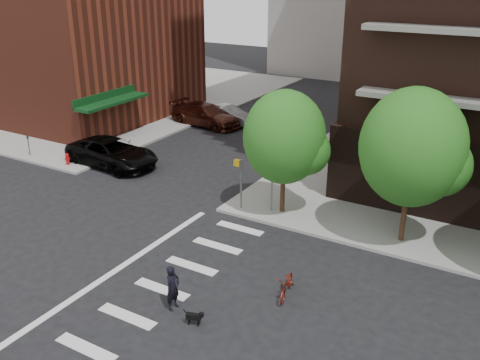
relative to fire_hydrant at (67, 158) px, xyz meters
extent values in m
plane|color=black|center=(10.50, -7.80, -0.55)|extent=(120.00, 120.00, 0.00)
cube|color=gray|center=(-14.00, 15.70, -0.48)|extent=(31.00, 33.00, 0.15)
cube|color=silver|center=(13.50, -11.80, -0.55)|extent=(2.40, 0.50, 0.01)
cube|color=silver|center=(13.50, -9.80, -0.55)|extent=(2.40, 0.50, 0.01)
cube|color=silver|center=(13.50, -7.80, -0.55)|extent=(2.40, 0.50, 0.01)
cube|color=silver|center=(13.50, -5.80, -0.55)|extent=(2.40, 0.50, 0.01)
cube|color=silver|center=(13.50, -3.80, -0.55)|extent=(2.40, 0.50, 0.01)
cube|color=silver|center=(13.50, -1.80, -0.55)|extent=(2.40, 0.50, 0.01)
cube|color=silver|center=(11.00, -7.80, -0.55)|extent=(0.30, 13.00, 0.01)
cube|color=#0C3814|center=(-0.80, 5.20, 2.40)|extent=(1.40, 6.00, 0.20)
cylinder|color=#301E11|center=(14.50, 0.70, 0.75)|extent=(0.24, 0.24, 2.30)
sphere|color=#235B19|center=(14.50, 0.70, 3.50)|extent=(4.00, 4.00, 4.00)
cylinder|color=#301E11|center=(20.50, 0.70, 0.90)|extent=(0.24, 0.24, 2.60)
sphere|color=#235B19|center=(20.50, 0.70, 4.00)|extent=(4.50, 4.50, 4.50)
cylinder|color=slate|center=(12.50, 0.00, 0.90)|extent=(0.10, 0.10, 2.60)
cube|color=gold|center=(12.30, 0.00, 2.00)|extent=(0.32, 0.25, 0.32)
cylinder|color=slate|center=(14.00, 0.50, 0.70)|extent=(0.08, 0.08, 2.20)
cube|color=gold|center=(14.00, 0.35, 1.60)|extent=(0.64, 0.02, 0.64)
cylinder|color=#A50C0C|center=(0.00, 0.00, -0.10)|extent=(0.22, 0.22, 0.60)
sphere|color=#A50C0C|center=(0.00, 0.00, 0.21)|extent=(0.24, 0.24, 0.24)
cylinder|color=black|center=(-3.50, 0.00, 0.15)|extent=(0.05, 0.05, 1.10)
cube|color=black|center=(-3.50, 0.00, 0.81)|extent=(0.10, 0.08, 0.22)
imported|color=black|center=(2.30, 1.55, 0.31)|extent=(3.25, 6.36, 1.72)
imported|color=#401A11|center=(2.30, 12.01, 0.31)|extent=(3.01, 6.16, 1.72)
imported|color=#ACAFB4|center=(3.48, 13.40, 0.15)|extent=(1.77, 4.36, 1.41)
imported|color=maroon|center=(17.85, -5.69, -0.08)|extent=(1.01, 1.90, 0.95)
imported|color=black|center=(14.64, -8.54, 0.32)|extent=(0.66, 0.45, 1.75)
cube|color=black|center=(15.83, -8.96, -0.22)|extent=(0.55, 0.32, 0.21)
cube|color=black|center=(16.11, -8.88, -0.09)|extent=(0.18, 0.16, 0.15)
cylinder|color=black|center=(15.99, -8.91, -0.44)|extent=(0.05, 0.05, 0.23)
cylinder|color=black|center=(15.67, -9.02, -0.44)|extent=(0.05, 0.05, 0.23)
camera|label=1|loc=(25.07, -21.48, 11.20)|focal=40.00mm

